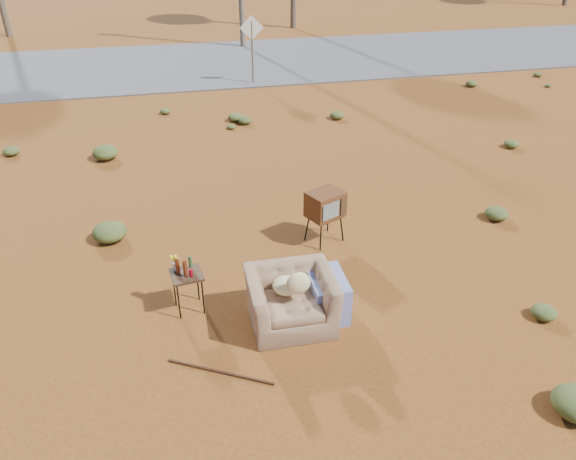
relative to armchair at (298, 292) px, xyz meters
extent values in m
plane|color=brown|center=(-0.05, 0.29, -0.50)|extent=(140.00, 140.00, 0.00)
cube|color=#565659|center=(-0.05, 15.29, -0.48)|extent=(140.00, 7.00, 0.04)
imported|color=#8A684B|center=(-0.11, -0.02, 0.04)|extent=(1.24, 0.81, 1.07)
ellipsoid|color=#DFCC88|center=(-0.16, 0.04, 0.12)|extent=(0.39, 0.39, 0.23)
ellipsoid|color=#DFCC88|center=(-0.05, -0.22, 0.33)|extent=(0.34, 0.17, 0.34)
cube|color=navy|center=(0.46, 0.09, -0.19)|extent=(0.52, 0.80, 0.63)
cube|color=black|center=(0.99, 2.07, -0.01)|extent=(0.66, 0.60, 0.03)
cylinder|color=black|center=(0.85, 1.80, -0.26)|extent=(0.03, 0.03, 0.49)
cylinder|color=black|center=(1.30, 2.00, -0.26)|extent=(0.03, 0.03, 0.49)
cylinder|color=black|center=(0.69, 2.14, -0.26)|extent=(0.03, 0.03, 0.49)
cylinder|color=black|center=(1.14, 2.35, -0.26)|extent=(0.03, 0.03, 0.49)
cube|color=#5D3417|center=(0.99, 2.07, 0.24)|extent=(0.75, 0.68, 0.47)
cube|color=slate|center=(1.02, 1.81, 0.24)|extent=(0.34, 0.17, 0.29)
cube|color=#472D19|center=(1.29, 1.93, 0.24)|extent=(0.13, 0.07, 0.33)
cube|color=#3C2315|center=(-1.52, 0.61, 0.12)|extent=(0.50, 0.50, 0.04)
cylinder|color=black|center=(-1.68, 0.41, -0.19)|extent=(0.02, 0.02, 0.63)
cylinder|color=black|center=(-1.32, 0.46, -0.19)|extent=(0.02, 0.02, 0.63)
cylinder|color=black|center=(-1.72, 0.77, -0.19)|extent=(0.02, 0.02, 0.63)
cylinder|color=black|center=(-1.37, 0.81, -0.19)|extent=(0.02, 0.02, 0.63)
cylinder|color=#54210E|center=(-1.63, 0.64, 0.26)|extent=(0.06, 0.06, 0.23)
cylinder|color=#54210E|center=(-1.53, 0.54, 0.27)|extent=(0.06, 0.06, 0.25)
cylinder|color=#2E5B27|center=(-1.45, 0.71, 0.25)|extent=(0.05, 0.05, 0.21)
cylinder|color=red|center=(-1.46, 0.53, 0.20)|extent=(0.06, 0.06, 0.12)
cylinder|color=silver|center=(-1.67, 0.73, 0.21)|extent=(0.07, 0.07, 0.13)
ellipsoid|color=yellow|center=(-1.67, 0.73, 0.36)|extent=(0.14, 0.14, 0.11)
cylinder|color=#472412|center=(-1.23, -0.82, -0.48)|extent=(1.31, 0.76, 0.04)
cylinder|color=brown|center=(1.45, 12.29, 0.50)|extent=(0.06, 0.06, 2.00)
cube|color=silver|center=(1.45, 12.29, 1.30)|extent=(0.78, 0.04, 0.78)
ellipsoid|color=#495927|center=(4.45, 2.09, -0.38)|extent=(0.44, 0.44, 0.24)
ellipsoid|color=#495927|center=(-3.05, 6.79, -0.34)|extent=(0.60, 0.60, 0.33)
ellipsoid|color=#495927|center=(6.75, 5.29, -0.40)|extent=(0.36, 0.36, 0.20)
ellipsoid|color=#495927|center=(3.15, 8.29, -0.39)|extent=(0.40, 0.40, 0.22)
ellipsoid|color=#495927|center=(-1.55, 9.79, -0.42)|extent=(0.30, 0.30, 0.17)
camera|label=1|loc=(-1.56, -6.24, 4.82)|focal=35.00mm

